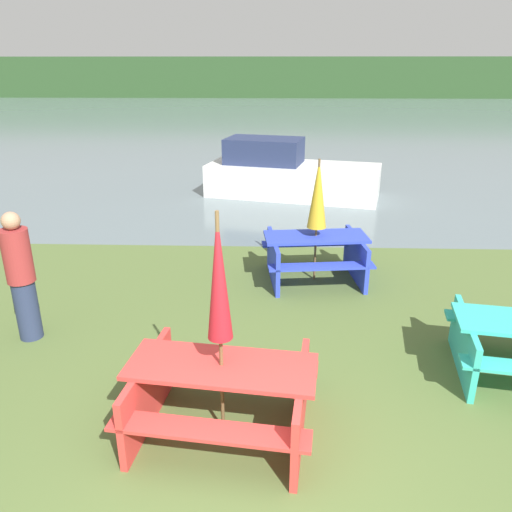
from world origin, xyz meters
The scene contains 8 objects.
water centered at (0.00, 31.64, 0.00)m, with size 60.00×50.00×0.00m.
far_treeline centered at (0.00, 51.64, 2.00)m, with size 80.00×1.60×4.00m.
picnic_table_red centered at (-0.34, 1.22, 0.48)m, with size 1.98×1.59×0.78m.
picnic_table_blue centered at (0.86, 5.06, 0.48)m, with size 1.85×1.56×0.79m.
umbrella_crimson centered at (-0.34, 1.22, 1.68)m, with size 0.24×0.24×2.32m.
umbrella_gold centered at (0.86, 5.06, 1.49)m, with size 0.32×0.32×2.07m.
boat centered at (0.53, 10.86, 0.59)m, with size 4.94×2.84×1.55m.
person centered at (-3.13, 2.98, 0.89)m, with size 0.35×0.35×1.77m.
Camera 1 is at (0.13, -2.85, 3.50)m, focal length 35.00 mm.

